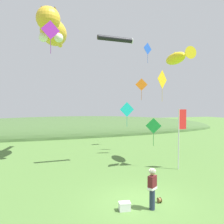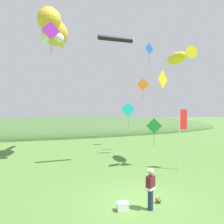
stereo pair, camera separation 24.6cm
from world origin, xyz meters
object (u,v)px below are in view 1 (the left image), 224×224
at_px(picnic_cooler, 125,206).
at_px(kite_diamond_orange, 141,85).
at_px(festival_attendant, 152,188).
at_px(kite_spool, 159,200).
at_px(kite_diamond_blue, 148,49).
at_px(kite_diamond_teal, 127,110).
at_px(kite_tube_streamer, 116,39).
at_px(festival_banner_pole, 181,130).
at_px(kite_diamond_violet, 51,30).
at_px(kite_diamond_gold, 162,80).
at_px(kite_diamond_green, 153,126).
at_px(kite_fish_windsock, 178,57).
at_px(kite_giant_cat, 53,31).

xyz_separation_m(picnic_cooler, kite_diamond_orange, (6.15, 10.57, 6.33)).
bearing_deg(festival_attendant, picnic_cooler, 164.99).
xyz_separation_m(kite_spool, kite_diamond_blue, (5.96, 12.21, 10.43)).
bearing_deg(kite_spool, kite_diamond_teal, 75.51).
bearing_deg(kite_tube_streamer, festival_banner_pole, -28.59).
bearing_deg(kite_diamond_violet, festival_attendant, -58.68).
bearing_deg(picnic_cooler, festival_banner_pole, 35.60).
height_order(kite_spool, kite_diamond_gold, kite_diamond_gold).
bearing_deg(kite_diamond_teal, festival_banner_pole, -72.45).
height_order(festival_attendant, kite_diamond_blue, kite_diamond_blue).
bearing_deg(kite_diamond_blue, kite_diamond_gold, -111.08).
bearing_deg(kite_diamond_green, kite_diamond_teal, 92.73).
distance_m(festival_banner_pole, kite_diamond_violet, 10.96).
height_order(picnic_cooler, kite_diamond_teal, kite_diamond_teal).
distance_m(festival_banner_pole, kite_fish_windsock, 5.57).
bearing_deg(kite_diamond_orange, kite_giant_cat, -174.66).
bearing_deg(picnic_cooler, kite_diamond_gold, 44.91).
distance_m(kite_diamond_teal, kite_diamond_green, 4.57).
height_order(picnic_cooler, kite_fish_windsock, kite_fish_windsock).
relative_size(festival_attendant, kite_diamond_orange, 0.84).
relative_size(picnic_cooler, kite_diamond_gold, 0.24).
bearing_deg(kite_diamond_teal, kite_diamond_gold, -83.57).
height_order(kite_spool, kite_tube_streamer, kite_tube_streamer).
bearing_deg(kite_diamond_gold, kite_diamond_orange, 77.50).
distance_m(kite_diamond_violet, kite_diamond_blue, 12.31).
bearing_deg(kite_spool, picnic_cooler, -175.07).
height_order(kite_diamond_green, kite_diamond_blue, kite_diamond_blue).
xyz_separation_m(kite_spool, picnic_cooler, (-1.81, -0.16, 0.06)).
bearing_deg(festival_banner_pole, kite_giant_cat, 146.70).
relative_size(festival_attendant, kite_diamond_teal, 0.78).
distance_m(festival_attendant, kite_diamond_green, 6.97).
relative_size(picnic_cooler, kite_fish_windsock, 0.16).
height_order(picnic_cooler, kite_tube_streamer, kite_tube_streamer).
relative_size(kite_spool, kite_diamond_violet, 0.12).
bearing_deg(festival_banner_pole, kite_diamond_green, 144.44).
bearing_deg(kite_diamond_green, kite_giant_cat, 147.23).
height_order(festival_attendant, kite_diamond_green, kite_diamond_green).
relative_size(kite_spool, kite_diamond_gold, 0.11).
relative_size(festival_banner_pole, kite_diamond_violet, 2.05).
bearing_deg(kite_diamond_orange, kite_spool, -112.61).
distance_m(festival_banner_pole, kite_diamond_gold, 3.75).
height_order(kite_diamond_violet, kite_diamond_gold, kite_diamond_violet).
bearing_deg(kite_diamond_blue, festival_banner_pole, -102.01).
bearing_deg(kite_spool, kite_diamond_blue, 63.98).
bearing_deg(kite_diamond_teal, festival_attendant, -107.24).
height_order(festival_banner_pole, kite_giant_cat, kite_giant_cat).
height_order(festival_attendant, kite_diamond_teal, kite_diamond_teal).
xyz_separation_m(kite_giant_cat, kite_diamond_violet, (-0.42, -3.85, -1.24)).
height_order(festival_banner_pole, kite_diamond_green, festival_banner_pole).
bearing_deg(kite_diamond_violet, kite_diamond_blue, 31.74).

